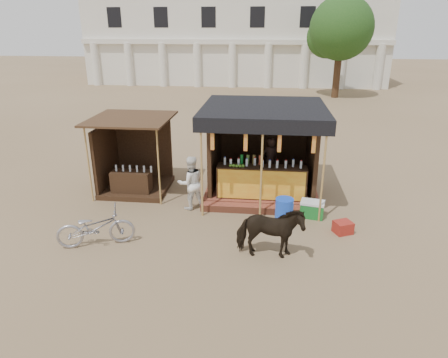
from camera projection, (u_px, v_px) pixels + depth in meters
The scene contains 11 objects.
ground at pixel (217, 245), 9.68m from camera, with size 120.00×120.00×0.00m, color #846B4C.
main_stall at pixel (263, 162), 12.33m from camera, with size 3.60×3.61×2.78m.
secondary_stall at pixel (131, 164), 12.70m from camera, with size 2.40×2.40×2.38m.
cow at pixel (270, 233), 8.94m from camera, with size 0.69×1.51×1.28m, color black.
motorbike at pixel (96, 227), 9.51m from camera, with size 0.63×1.82×0.95m, color #9998A0.
bystander at pixel (191, 183), 11.36m from camera, with size 0.77×0.60×1.58m, color white.
blue_barrel at pixel (284, 213), 10.41m from camera, with size 0.47×0.47×0.80m, color blue.
red_crate at pixel (343, 227), 10.19m from camera, with size 0.43×0.37×0.31m, color maroon.
cooler at pixel (312, 209), 11.03m from camera, with size 0.71×0.56×0.46m.
background_building at pixel (236, 37), 36.22m from camera, with size 26.00×7.45×8.18m.
tree at pixel (338, 31), 27.96m from camera, with size 4.50×4.40×7.00m.
Camera 1 is at (1.09, -8.39, 4.98)m, focal length 32.00 mm.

